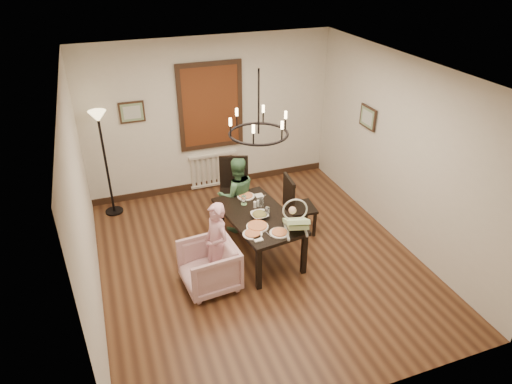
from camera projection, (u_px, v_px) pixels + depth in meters
room_shell at (250, 165)px, 6.40m from camera, size 4.51×5.00×2.81m
dining_table at (258, 219)px, 6.62m from camera, size 1.04×1.59×0.70m
chair_far at (234, 191)px, 7.52m from camera, size 0.60×0.60×1.08m
chair_right at (300, 205)px, 7.20m from camera, size 0.48×0.48×1.02m
armchair at (209, 266)px, 6.13m from camera, size 0.78×0.77×0.66m
elderly_woman at (217, 251)px, 6.13m from camera, size 0.34×0.43×1.02m
seated_man at (237, 201)px, 7.27m from camera, size 0.53×0.42×1.05m
baby_bouncer at (296, 220)px, 6.15m from camera, size 0.48×0.57×0.32m
salad_bowl at (260, 215)px, 6.50m from camera, size 0.30×0.30×0.07m
pizza_platter at (257, 226)px, 6.28m from camera, size 0.31×0.31×0.04m
drinking_glass at (267, 212)px, 6.50m from camera, size 0.07×0.07×0.15m
window_blinds at (211, 106)px, 8.01m from camera, size 1.00×0.03×1.40m
radiator at (214, 169)px, 8.64m from camera, size 0.92×0.12×0.62m
picture_back at (132, 112)px, 7.59m from camera, size 0.42×0.03×0.36m
picture_right at (368, 117)px, 7.37m from camera, size 0.03×0.42×0.36m
floor_lamp at (106, 166)px, 7.53m from camera, size 0.30×0.30×1.80m
chandelier at (259, 134)px, 5.97m from camera, size 0.80×0.80×0.04m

